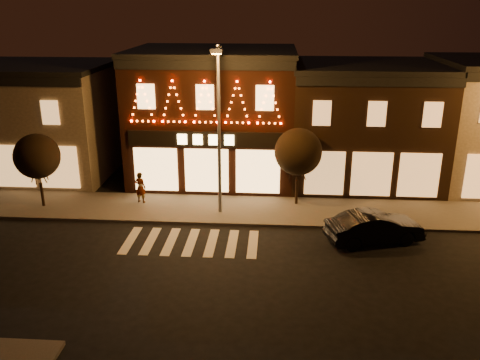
# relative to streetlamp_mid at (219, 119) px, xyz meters

# --- Properties ---
(ground) EXTENTS (120.00, 120.00, 0.00)m
(ground) POSITION_rel_streetlamp_mid_xyz_m (-1.06, -7.27, -5.37)
(ground) COLOR black
(ground) RESTS_ON ground
(sidewalk_far) EXTENTS (44.00, 4.00, 0.15)m
(sidewalk_far) POSITION_rel_streetlamp_mid_xyz_m (0.94, 0.73, -5.30)
(sidewalk_far) COLOR #47423D
(sidewalk_far) RESTS_ON ground
(building_left) EXTENTS (12.20, 8.28, 7.30)m
(building_left) POSITION_rel_streetlamp_mid_xyz_m (-14.06, 6.72, -1.71)
(building_left) COLOR brown
(building_left) RESTS_ON ground
(building_pulp) EXTENTS (10.20, 8.34, 8.30)m
(building_pulp) POSITION_rel_streetlamp_mid_xyz_m (-1.06, 6.71, -1.21)
(building_pulp) COLOR black
(building_pulp) RESTS_ON ground
(building_right_a) EXTENTS (9.20, 8.28, 7.50)m
(building_right_a) POSITION_rel_streetlamp_mid_xyz_m (8.44, 6.72, -1.61)
(building_right_a) COLOR black
(building_right_a) RESTS_ON ground
(streetlamp_mid) EXTENTS (0.58, 2.04, 8.90)m
(streetlamp_mid) POSITION_rel_streetlamp_mid_xyz_m (0.00, 0.00, 0.00)
(streetlamp_mid) COLOR #59595E
(streetlamp_mid) RESTS_ON sidewalk_far
(tree_left) EXTENTS (2.48, 2.48, 4.15)m
(tree_left) POSITION_rel_streetlamp_mid_xyz_m (-10.05, 0.41, -2.32)
(tree_left) COLOR black
(tree_left) RESTS_ON sidewalk_far
(tree_right) EXTENTS (2.62, 2.62, 4.39)m
(tree_right) POSITION_rel_streetlamp_mid_xyz_m (4.18, 1.73, -2.16)
(tree_right) COLOR black
(tree_right) RESTS_ON sidewalk_far
(dark_sedan) EXTENTS (4.92, 2.88, 1.53)m
(dark_sedan) POSITION_rel_streetlamp_mid_xyz_m (7.76, -2.62, -4.61)
(dark_sedan) COLOR black
(dark_sedan) RESTS_ON ground
(pedestrian) EXTENTS (0.76, 0.62, 1.80)m
(pedestrian) POSITION_rel_streetlamp_mid_xyz_m (-4.68, 1.32, -4.32)
(pedestrian) COLOR gray
(pedestrian) RESTS_ON sidewalk_far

